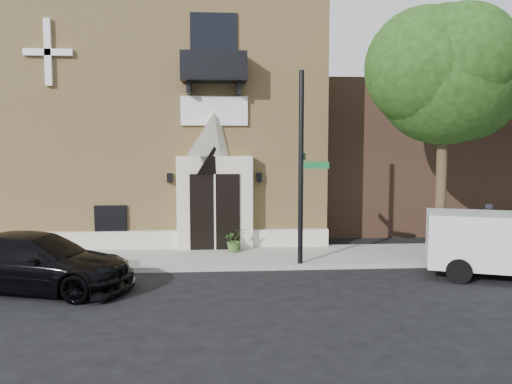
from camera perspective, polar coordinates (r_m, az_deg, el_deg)
ground at (r=14.94m, az=-0.87°, el=-9.02°), size 120.00×120.00×0.00m
sidewalk at (r=16.46m, az=2.33°, el=-7.42°), size 42.00×3.00×0.15m
church at (r=22.53m, az=-9.76°, el=7.57°), size 12.20×11.01×9.30m
neighbour_building at (r=26.75m, az=24.53°, el=3.71°), size 18.00×8.00×6.40m
street_tree_left at (r=16.47m, az=20.99°, el=12.53°), size 4.97×4.38×7.77m
black_sedan at (r=14.01m, az=-23.81°, el=-7.34°), size 5.40×3.24×1.46m
street_sign at (r=14.92m, az=5.24°, el=2.79°), size 0.88×1.08×5.75m
fire_hydrant at (r=16.56m, az=21.11°, el=-6.15°), size 0.42×0.33×0.73m
planter at (r=16.83m, az=-2.49°, el=-5.48°), size 0.89×0.83×0.80m
pedestrian_near at (r=18.09m, az=24.87°, el=-3.84°), size 0.72×0.66×1.66m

